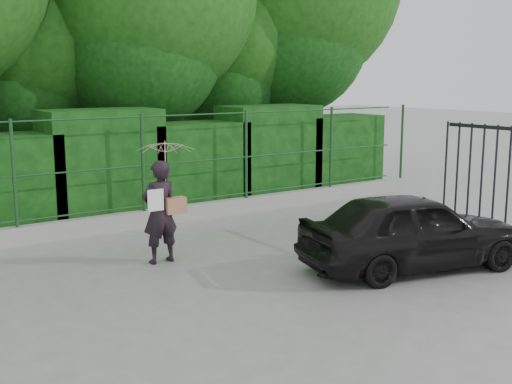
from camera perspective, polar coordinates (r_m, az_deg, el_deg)
ground at (r=8.27m, az=1.13°, el=-9.36°), size 80.00×80.00×0.00m
kerb at (r=12.02m, az=-11.61°, el=-2.58°), size 14.00×0.25×0.30m
fence at (r=11.92m, az=-10.81°, el=2.48°), size 14.13×0.06×1.80m
hedge at (r=12.76m, az=-13.69°, el=1.92°), size 14.20×1.20×2.15m
woman at (r=9.67m, az=-8.19°, el=0.77°), size 0.86×0.86×1.84m
car at (r=9.59m, az=13.78°, el=-3.33°), size 3.58×2.11×1.14m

